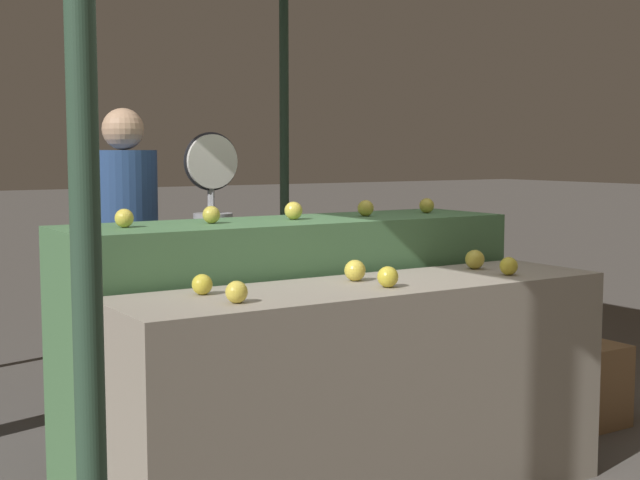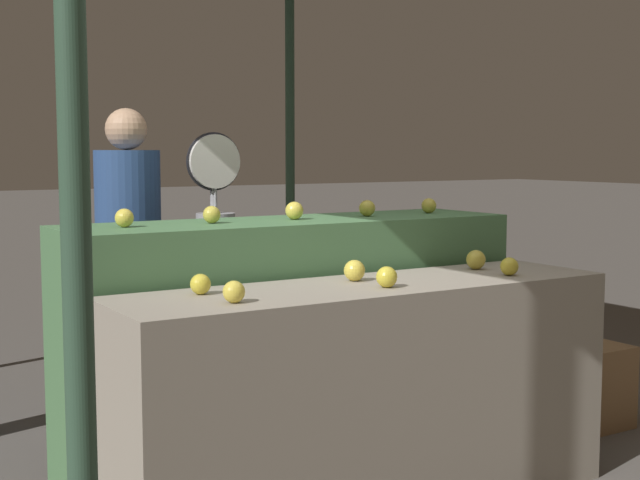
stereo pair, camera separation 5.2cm
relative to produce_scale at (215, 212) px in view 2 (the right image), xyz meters
name	(u,v)px [view 2 (the right image)]	position (x,y,z in m)	size (l,w,h in m)	color
display_counter_front	(368,397)	(0.04, -1.31, -0.66)	(2.07, 0.55, 0.90)	gray
display_counter_back	(292,342)	(0.04, -0.71, -0.55)	(2.07, 0.55, 1.11)	#4C7A4C
apple_front_0	(234,292)	(-0.60, -1.42, -0.17)	(0.08, 0.08, 0.08)	yellow
apple_front_1	(387,277)	(0.05, -1.42, -0.17)	(0.08, 0.08, 0.08)	gold
apple_front_2	(509,266)	(0.68, -1.42, -0.17)	(0.08, 0.08, 0.08)	gold
apple_front_3	(200,284)	(-0.62, -1.20, -0.17)	(0.08, 0.08, 0.08)	gold
apple_front_4	(354,271)	(0.04, -1.21, -0.16)	(0.09, 0.09, 0.09)	yellow
apple_front_5	(476,260)	(0.70, -1.20, -0.16)	(0.09, 0.09, 0.09)	gold
apple_back_0	(124,218)	(-0.73, -0.71, 0.05)	(0.08, 0.08, 0.08)	yellow
apple_back_1	(212,215)	(-0.35, -0.71, 0.04)	(0.07, 0.07, 0.07)	gold
apple_back_2	(294,211)	(0.05, -0.72, 0.05)	(0.08, 0.08, 0.08)	yellow
apple_back_3	(367,208)	(0.44, -0.72, 0.05)	(0.08, 0.08, 0.08)	gold
apple_back_4	(429,206)	(0.82, -0.71, 0.04)	(0.07, 0.07, 0.07)	gold
produce_scale	(215,212)	(0.00, 0.00, 0.00)	(0.30, 0.20, 1.51)	#99999E
person_vendor_at_scale	(129,242)	(-0.35, 0.30, -0.16)	(0.39, 0.39, 1.64)	#2D2D38
wooden_crate_side	(577,384)	(1.58, -1.00, -0.89)	(0.42, 0.42, 0.42)	olive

